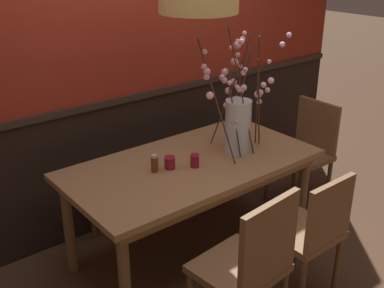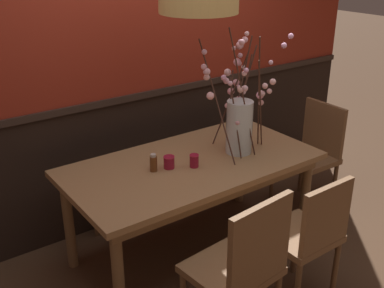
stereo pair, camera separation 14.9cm
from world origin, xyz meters
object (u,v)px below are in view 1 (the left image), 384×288
Objects in this scene: chair_far_side_right at (152,144)px; chair_near_side_left at (250,263)px; chair_near_side_right at (311,230)px; candle_holder_nearer_center at (170,163)px; dining_table at (192,172)px; chair_head_east_end at (306,148)px; vase_with_blossoms at (238,120)px; condiment_bottle at (155,164)px; chair_far_side_left at (94,163)px; candle_holder_nearer_edge at (195,161)px.

chair_near_side_left reaches higher than chair_far_side_right.
chair_near_side_right is at bearing -89.55° from chair_far_side_right.
dining_table is at bearing -2.15° from candle_holder_nearer_center.
chair_head_east_end is 1.01× the size of vase_with_blossoms.
chair_head_east_end is 7.48× the size of condiment_bottle.
candle_holder_nearer_center is at bearing 173.30° from vase_with_blossoms.
chair_near_side_left reaches higher than condiment_bottle.
dining_table is 0.90m from chair_far_side_right.
chair_near_side_left is (-0.29, -0.86, -0.12)m from dining_table.
chair_head_east_end reaches higher than chair_near_side_right.
chair_far_side_left is at bearing 91.72° from condiment_bottle.
chair_near_side_right is at bearing -58.05° from condiment_bottle.
chair_head_east_end is 1.29m from chair_near_side_right.
chair_near_side_left reaches higher than chair_head_east_end.
chair_far_side_right reaches higher than candle_holder_nearer_edge.
dining_table is 0.49m from vase_with_blossoms.
chair_far_side_left is 0.91m from candle_holder_nearer_center.
candle_holder_nearer_edge is (-0.04, -0.08, 0.13)m from dining_table.
vase_with_blossoms is at bearing -53.47° from chair_far_side_left.
dining_table is 0.90m from chair_near_side_right.
candle_holder_nearer_edge is (-0.41, -0.02, -0.19)m from vase_with_blossoms.
chair_far_side_right is 7.77× the size of condiment_bottle.
chair_far_side_right is 1.05× the size of chair_near_side_right.
chair_head_east_end is (1.00, -0.87, -0.01)m from chair_far_side_right.
vase_with_blossoms reaches higher than condiment_bottle.
chair_near_side_right is 7.37× the size of condiment_bottle.
chair_head_east_end is 10.10× the size of candle_holder_nearer_edge.
candle_holder_nearer_center is (0.11, 0.87, 0.25)m from chair_near_side_left.
candle_holder_nearer_edge is at bearing -177.36° from vase_with_blossoms.
vase_with_blossoms is (0.66, 0.81, 0.44)m from chair_near_side_left.
vase_with_blossoms is at bearing -7.70° from condiment_bottle.
condiment_bottle is at bearing 173.89° from dining_table.
chair_far_side_left is 0.56m from chair_far_side_right.
condiment_bottle reaches higher than dining_table.
chair_far_side_left is at bearing 98.69° from candle_holder_nearer_center.
chair_far_side_right is at bearing 73.13° from candle_holder_nearer_edge.
chair_head_east_end is at bearing -0.91° from candle_holder_nearer_center.
candle_holder_nearer_center is at bearing 117.34° from chair_near_side_right.
chair_far_side_right is at bearing -1.17° from chair_far_side_left.
chair_far_side_left is 1.00× the size of chair_near_side_right.
candle_holder_nearer_edge is (0.28, -0.94, 0.28)m from chair_far_side_left.
candle_holder_nearer_edge is 0.74× the size of condiment_bottle.
candle_holder_nearer_center is at bearing 150.27° from candle_holder_nearer_edge.
chair_far_side_left is 0.99× the size of vase_with_blossoms.
candle_holder_nearer_edge is at bearing -177.30° from chair_head_east_end.
chair_near_side_left is 7.99× the size of condiment_bottle.
chair_head_east_end is 1.32m from candle_holder_nearer_edge.
vase_with_blossoms reaches higher than chair_head_east_end.
chair_far_side_right is (0.56, -0.01, 0.02)m from chair_far_side_left.
vase_with_blossoms reaches higher than candle_holder_nearer_center.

